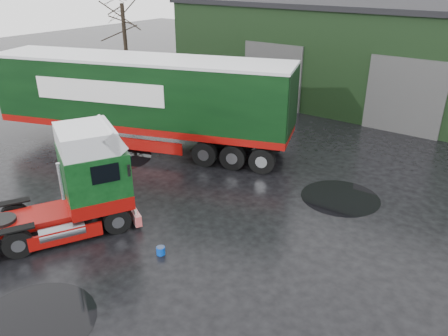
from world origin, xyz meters
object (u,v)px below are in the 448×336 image
at_px(warehouse, 436,57).
at_px(tree_back_a, 368,11).
at_px(trailer_left, 143,104).
at_px(tree_left, 124,29).
at_px(wash_bucket, 161,251).
at_px(hero_tractor, 44,186).

height_order(warehouse, tree_back_a, tree_back_a).
height_order(trailer_left, tree_left, tree_left).
relative_size(warehouse, wash_bucket, 118.88).
relative_size(warehouse, hero_tractor, 5.62).
xyz_separation_m(hero_tractor, trailer_left, (-3.00, 7.34, 0.46)).
bearing_deg(tree_left, hero_tractor, -50.19).
height_order(trailer_left, tree_back_a, tree_back_a).
bearing_deg(warehouse, tree_back_a, 128.66).
xyz_separation_m(trailer_left, wash_bucket, (6.78, -6.05, -2.12)).
distance_m(hero_tractor, tree_left, 19.68).
relative_size(hero_tractor, wash_bucket, 21.14).
xyz_separation_m(warehouse, wash_bucket, (-2.72, -21.71, -3.03)).
bearing_deg(warehouse, trailer_left, -121.24).
bearing_deg(wash_bucket, tree_left, 139.90).
bearing_deg(warehouse, hero_tractor, -105.78).
distance_m(warehouse, tree_left, 20.64).
relative_size(warehouse, trailer_left, 2.24).
bearing_deg(wash_bucket, trailer_left, 138.26).
distance_m(warehouse, wash_bucket, 22.09).
distance_m(trailer_left, tree_back_a, 25.83).
height_order(warehouse, wash_bucket, warehouse).
relative_size(hero_tractor, trailer_left, 0.40).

